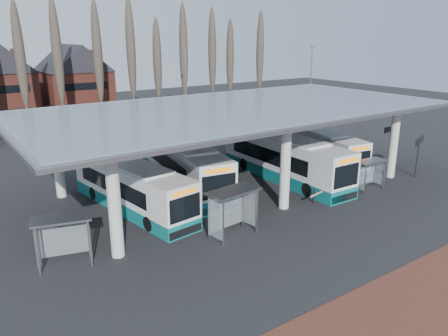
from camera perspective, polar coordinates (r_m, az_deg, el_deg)
ground at (r=28.98m, az=11.11°, el=-6.64°), size 140.00×140.00×0.00m
station_canopy at (r=33.12m, az=1.71°, el=6.95°), size 32.00×16.00×6.34m
poplar_row at (r=54.82m, az=-14.44°, el=13.70°), size 45.10×1.10×14.50m
lamp_post_b at (r=51.35m, az=-4.95°, el=10.11°), size 0.80×0.16×10.17m
lamp_post_c at (r=55.23m, az=11.21°, el=10.34°), size 0.80×0.16×10.17m
bus_0 at (r=30.33m, az=-12.01°, el=-2.46°), size 4.09×12.10×3.30m
bus_1 at (r=34.34m, az=-5.26°, el=0.42°), size 4.83×13.25×3.61m
bus_2 at (r=36.22m, az=7.82°, el=1.23°), size 3.11×13.15×3.64m
bus_3 at (r=41.14m, az=11.80°, el=2.69°), size 4.45×11.95×3.25m
shelter_0 at (r=23.93m, az=-20.35°, el=-7.59°), size 3.15×2.13×2.68m
shelter_1 at (r=25.56m, az=1.02°, el=-4.48°), size 3.28×1.89×2.90m
shelter_2 at (r=35.21m, az=18.45°, el=-0.01°), size 2.58×1.42×2.32m
info_sign_0 at (r=39.34m, az=24.15°, el=2.92°), size 2.23×0.88×3.45m
info_sign_1 at (r=43.26m, az=21.11°, el=4.43°), size 2.31×0.13×3.44m
barrier at (r=31.35m, az=12.11°, el=-3.30°), size 2.01×0.76×1.02m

